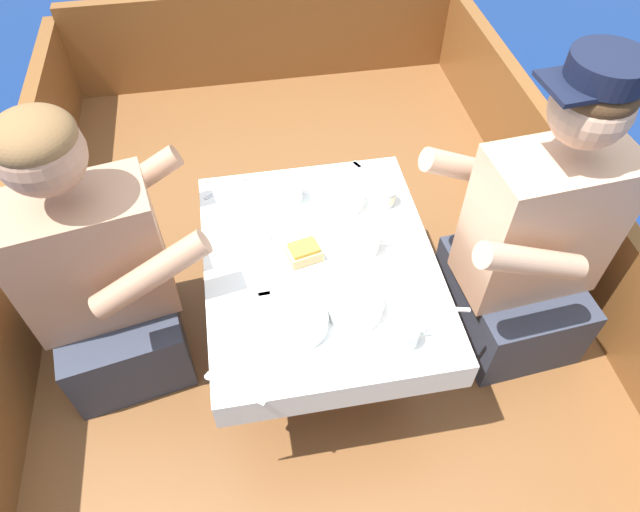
{
  "coord_description": "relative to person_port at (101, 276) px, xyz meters",
  "views": [
    {
      "loc": [
        -0.18,
        -1.15,
        1.94
      ],
      "look_at": [
        0.0,
        -0.11,
        0.69
      ],
      "focal_mm": 32.0,
      "sensor_mm": 36.0,
      "label": 1
    }
  ],
  "objects": [
    {
      "name": "ground_plane",
      "position": [
        0.63,
        0.03,
        -0.64
      ],
      "size": [
        60.0,
        60.0,
        0.0
      ],
      "primitive_type": "plane",
      "color": "navy"
    },
    {
      "name": "boat_deck",
      "position": [
        0.63,
        0.03,
        -0.51
      ],
      "size": [
        2.0,
        3.12,
        0.25
      ],
      "primitive_type": "cube",
      "color": "brown",
      "rests_on": "ground_plane"
    },
    {
      "name": "gunwale_port",
      "position": [
        -0.34,
        0.03,
        -0.18
      ],
      "size": [
        0.06,
        3.12,
        0.4
      ],
      "primitive_type": "cube",
      "color": "brown",
      "rests_on": "boat_deck"
    },
    {
      "name": "gunwale_starboard",
      "position": [
        1.61,
        0.03,
        -0.18
      ],
      "size": [
        0.06,
        3.12,
        0.4
      ],
      "primitive_type": "cube",
      "color": "brown",
      "rests_on": "boat_deck"
    },
    {
      "name": "bow_coaming",
      "position": [
        0.63,
        1.56,
        -0.15
      ],
      "size": [
        1.88,
        0.06,
        0.47
      ],
      "primitive_type": "cube",
      "color": "brown",
      "rests_on": "boat_deck"
    },
    {
      "name": "cockpit_table",
      "position": [
        0.63,
        -0.08,
        -0.01
      ],
      "size": [
        0.67,
        0.82,
        0.42
      ],
      "color": "#B2B2B7",
      "rests_on": "boat_deck"
    },
    {
      "name": "person_port",
      "position": [
        0.0,
        0.0,
        0.0
      ],
      "size": [
        0.57,
        0.52,
        0.95
      ],
      "rotation": [
        0.0,
        0.0,
        0.19
      ],
      "color": "#333847",
      "rests_on": "boat_deck"
    },
    {
      "name": "person_starboard",
      "position": [
        1.27,
        -0.12,
        0.03
      ],
      "size": [
        0.55,
        0.48,
        1.03
      ],
      "rotation": [
        0.0,
        0.0,
        3.23
      ],
      "color": "#333847",
      "rests_on": "boat_deck"
    },
    {
      "name": "plate_sandwich",
      "position": [
        0.59,
        -0.07,
        0.04
      ],
      "size": [
        0.2,
        0.2,
        0.01
      ],
      "color": "white",
      "rests_on": "cockpit_table"
    },
    {
      "name": "plate_bread",
      "position": [
        0.43,
        0.07,
        0.04
      ],
      "size": [
        0.17,
        0.17,
        0.01
      ],
      "color": "white",
      "rests_on": "cockpit_table"
    },
    {
      "name": "sandwich",
      "position": [
        0.59,
        -0.07,
        0.07
      ],
      "size": [
        0.11,
        0.09,
        0.05
      ],
      "rotation": [
        0.0,
        0.0,
        0.22
      ],
      "color": "tan",
      "rests_on": "plate_sandwich"
    },
    {
      "name": "bowl_port_near",
      "position": [
        0.54,
        -0.3,
        0.06
      ],
      "size": [
        0.15,
        0.15,
        0.04
      ],
      "color": "white",
      "rests_on": "cockpit_table"
    },
    {
      "name": "bowl_starboard_near",
      "position": [
        0.75,
        0.14,
        0.06
      ],
      "size": [
        0.12,
        0.12,
        0.04
      ],
      "color": "white",
      "rests_on": "cockpit_table"
    },
    {
      "name": "bowl_center_far",
      "position": [
        0.7,
        -0.27,
        0.06
      ],
      "size": [
        0.15,
        0.15,
        0.04
      ],
      "color": "white",
      "rests_on": "cockpit_table"
    },
    {
      "name": "coffee_cup_port",
      "position": [
        0.78,
        -0.06,
        0.07
      ],
      "size": [
        0.1,
        0.07,
        0.06
      ],
      "color": "white",
      "rests_on": "cockpit_table"
    },
    {
      "name": "coffee_cup_starboard",
      "position": [
        0.8,
        -0.38,
        0.07
      ],
      "size": [
        0.1,
        0.07,
        0.05
      ],
      "color": "white",
      "rests_on": "cockpit_table"
    },
    {
      "name": "coffee_cup_center",
      "position": [
        0.59,
        0.19,
        0.07
      ],
      "size": [
        0.11,
        0.08,
        0.07
      ],
      "color": "white",
      "rests_on": "cockpit_table"
    },
    {
      "name": "tin_can",
      "position": [
        0.88,
        0.12,
        0.06
      ],
      "size": [
        0.07,
        0.07,
        0.05
      ],
      "color": "silver",
      "rests_on": "cockpit_table"
    },
    {
      "name": "utensil_fork_port",
      "position": [
        0.41,
        -0.18,
        0.04
      ],
      "size": [
        0.17,
        0.02,
        0.0
      ],
      "rotation": [
        0.0,
        0.0,
        0.04
      ],
      "color": "silver",
      "rests_on": "cockpit_table"
    },
    {
      "name": "utensil_spoon_starboard",
      "position": [
        0.34,
        -0.43,
        0.04
      ],
      "size": [
        0.14,
        0.12,
        0.01
      ],
      "rotation": [
        0.0,
        0.0,
        2.47
      ],
      "color": "silver",
      "rests_on": "cockpit_table"
    },
    {
      "name": "utensil_knife_starboard",
      "position": [
        0.84,
        0.06,
        0.04
      ],
      "size": [
        0.03,
        0.17,
        0.0
      ],
      "rotation": [
        0.0,
        0.0,
        1.65
      ],
      "color": "silver",
      "rests_on": "cockpit_table"
    },
    {
      "name": "utensil_spoon_port",
      "position": [
        0.89,
        -0.3,
        0.04
      ],
      "size": [
        0.17,
        0.05,
        0.01
      ],
      "rotation": [
        0.0,
        0.0,
        2.92
      ],
      "color": "silver",
      "rests_on": "cockpit_table"
    },
    {
      "name": "utensil_spoon_center",
      "position": [
        0.42,
        0.29,
        0.04
      ],
      "size": [
        0.16,
        0.09,
        0.01
      ],
      "rotation": [
        0.0,
        0.0,
        0.51
      ],
      "color": "silver",
      "rests_on": "cockpit_table"
    },
    {
      "name": "utensil_fork_starboard",
      "position": [
        0.85,
        0.26,
        0.04
      ],
      "size": [
        0.1,
        0.16,
        0.0
      ],
      "rotation": [
        0.0,
        0.0,
        2.06
      ],
      "color": "silver",
      "rests_on": "cockpit_table"
    }
  ]
}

